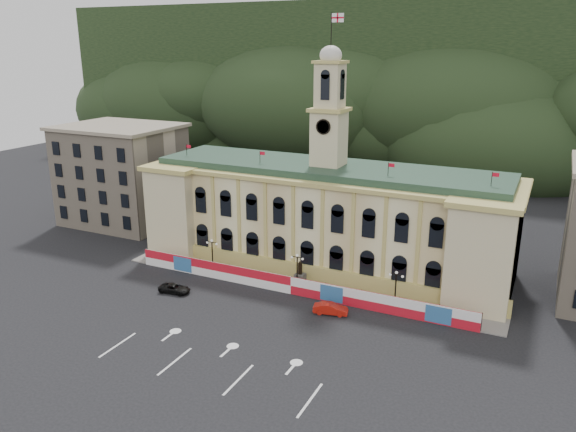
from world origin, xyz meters
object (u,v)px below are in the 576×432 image
at_px(statue, 300,278).
at_px(lamp_center, 297,268).
at_px(black_suv, 175,288).
at_px(red_sedan, 331,309).

distance_m(statue, lamp_center, 2.14).
bearing_deg(lamp_center, statue, 90.00).
xyz_separation_m(statue, black_suv, (-14.68, -9.61, -0.57)).
relative_size(statue, black_suv, 0.80).
distance_m(statue, black_suv, 17.55).
bearing_deg(lamp_center, black_suv, -149.60).
xyz_separation_m(lamp_center, red_sedan, (7.13, -5.25, -2.35)).
bearing_deg(red_sedan, black_suv, 85.80).
relative_size(lamp_center, red_sedan, 1.11).
xyz_separation_m(statue, lamp_center, (0.00, -1.00, 1.89)).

